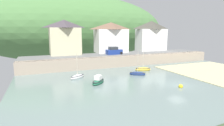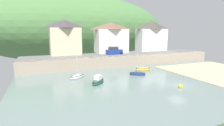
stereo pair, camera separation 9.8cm
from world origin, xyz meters
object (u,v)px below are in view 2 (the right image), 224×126
at_px(rowboat_small_beached, 137,74).
at_px(waterfront_building_left, 65,37).
at_px(waterfront_building_centre, 111,37).
at_px(sailboat_blue_trim, 77,77).
at_px(parked_car_near_slipway, 114,51).
at_px(mooring_buoy, 181,86).
at_px(waterfront_building_right, 151,36).
at_px(fishing_boat_green, 143,69).
at_px(dinghy_open_wooden, 98,81).

bearing_deg(rowboat_small_beached, waterfront_building_left, 154.48).
height_order(waterfront_building_centre, sailboat_blue_trim, waterfront_building_centre).
relative_size(waterfront_building_centre, rowboat_small_beached, 1.95).
bearing_deg(waterfront_building_centre, parked_car_near_slipway, -103.02).
distance_m(waterfront_building_left, mooring_buoy, 30.12).
xyz_separation_m(waterfront_building_right, sailboat_blue_trim, (-25.83, -15.45, -6.64)).
distance_m(fishing_boat_green, rowboat_small_beached, 4.18).
distance_m(dinghy_open_wooden, sailboat_blue_trim, 5.01).
distance_m(dinghy_open_wooden, mooring_buoy, 12.44).
relative_size(waterfront_building_right, mooring_buoy, 14.87).
xyz_separation_m(waterfront_building_left, waterfront_building_centre, (12.46, 0.00, -0.19)).
distance_m(waterfront_building_right, mooring_buoy, 30.24).
bearing_deg(waterfront_building_centre, dinghy_open_wooden, -117.33).
height_order(rowboat_small_beached, sailboat_blue_trim, sailboat_blue_trim).
bearing_deg(rowboat_small_beached, parked_car_near_slipway, 119.87).
xyz_separation_m(waterfront_building_centre, dinghy_open_wooden, (-10.26, -19.85, -6.21)).
height_order(waterfront_building_left, sailboat_blue_trim, waterfront_building_left).
bearing_deg(sailboat_blue_trim, mooring_buoy, -74.92).
relative_size(waterfront_building_left, parked_car_near_slipway, 2.04).
xyz_separation_m(fishing_boat_green, sailboat_blue_trim, (-14.00, -0.93, -0.05)).
xyz_separation_m(waterfront_building_right, fishing_boat_green, (-11.83, -14.53, -6.59)).
distance_m(fishing_boat_green, parked_car_near_slipway, 10.70).
distance_m(waterfront_building_right, fishing_boat_green, 19.86).
height_order(waterfront_building_right, dinghy_open_wooden, waterfront_building_right).
bearing_deg(rowboat_small_beached, dinghy_open_wooden, -131.39).
bearing_deg(rowboat_small_beached, waterfront_building_right, 82.27).
relative_size(rowboat_small_beached, mooring_buoy, 7.37).
bearing_deg(dinghy_open_wooden, fishing_boat_green, -23.06).
height_order(rowboat_small_beached, mooring_buoy, rowboat_small_beached).
relative_size(waterfront_building_left, rowboat_small_beached, 1.89).
bearing_deg(dinghy_open_wooden, rowboat_small_beached, -31.84).
relative_size(rowboat_small_beached, sailboat_blue_trim, 0.98).
distance_m(rowboat_small_beached, sailboat_blue_trim, 11.15).
xyz_separation_m(waterfront_building_centre, parked_car_near_slipway, (-1.04, -4.50, -3.36)).
xyz_separation_m(dinghy_open_wooden, rowboat_small_beached, (8.58, 2.44, -0.08)).
distance_m(waterfront_building_centre, dinghy_open_wooden, 23.19).
bearing_deg(fishing_boat_green, dinghy_open_wooden, -136.44).
xyz_separation_m(fishing_boat_green, mooring_buoy, (-1.08, -11.97, -0.15)).
relative_size(waterfront_building_centre, mooring_buoy, 14.40).
distance_m(waterfront_building_centre, waterfront_building_right, 13.17).
relative_size(dinghy_open_wooden, sailboat_blue_trim, 0.71).
relative_size(waterfront_building_left, waterfront_building_centre, 0.97).
height_order(fishing_boat_green, sailboat_blue_trim, fishing_boat_green).
bearing_deg(waterfront_building_centre, rowboat_small_beached, -95.53).
relative_size(waterfront_building_left, fishing_boat_green, 1.29).
bearing_deg(waterfront_building_right, rowboat_small_beached, -130.46).
distance_m(waterfront_building_left, dinghy_open_wooden, 20.98).
xyz_separation_m(waterfront_building_centre, fishing_boat_green, (1.34, -14.53, -6.23)).
bearing_deg(waterfront_building_right, waterfront_building_centre, -180.00).
xyz_separation_m(waterfront_building_left, mooring_buoy, (12.71, -26.50, -6.58)).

